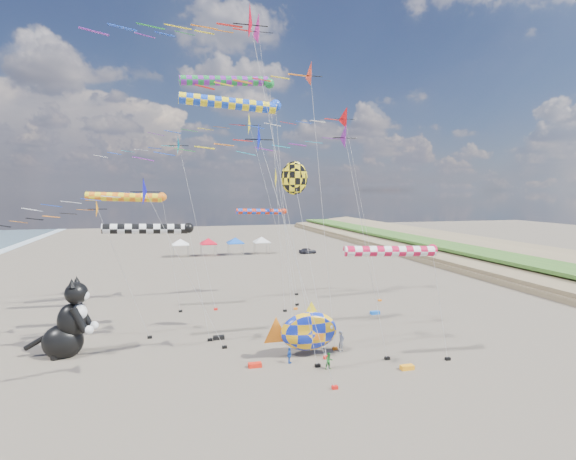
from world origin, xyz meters
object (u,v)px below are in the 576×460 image
(child_green, at_px, (329,361))
(parked_car, at_px, (308,251))
(cat_inflatable, at_px, (67,317))
(person_adult, at_px, (341,341))
(fish_inflatable, at_px, (308,331))
(child_blue, at_px, (289,355))

(child_green, xyz_separation_m, parked_car, (15.31, 53.36, 0.00))
(parked_car, bearing_deg, cat_inflatable, 140.60)
(person_adult, relative_size, parked_car, 0.46)
(person_adult, height_order, child_green, person_adult)
(child_green, bearing_deg, fish_inflatable, 91.13)
(child_green, distance_m, parked_car, 55.52)
(person_adult, xyz_separation_m, child_green, (-2.07, -2.99, -0.20))
(cat_inflatable, xyz_separation_m, parked_car, (32.86, 46.05, -2.33))
(child_blue, bearing_deg, child_green, -89.96)
(cat_inflatable, height_order, child_blue, cat_inflatable)
(cat_inflatable, bearing_deg, person_adult, -2.85)
(child_green, bearing_deg, person_adult, 44.54)
(cat_inflatable, height_order, parked_car, cat_inflatable)
(fish_inflatable, height_order, child_blue, fish_inflatable)
(cat_inflatable, distance_m, child_green, 19.15)
(cat_inflatable, bearing_deg, child_blue, -10.60)
(parked_car, bearing_deg, child_green, 160.10)
(cat_inflatable, xyz_separation_m, fish_inflatable, (16.95, -4.48, -1.07))
(child_green, bearing_deg, parked_car, 63.21)
(person_adult, bearing_deg, child_blue, 158.86)
(fish_inflatable, bearing_deg, child_green, -78.09)
(person_adult, relative_size, child_blue, 1.38)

